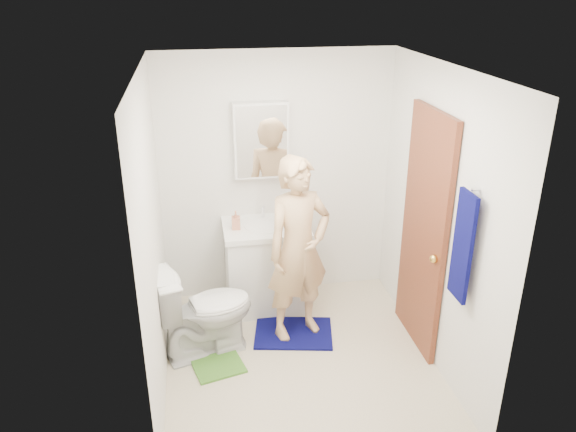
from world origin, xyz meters
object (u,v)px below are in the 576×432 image
object	(u,v)px
toilet	(204,310)
medicine_cabinet	(261,140)
towel	(463,247)
toothbrush_cup	(290,215)
soap_dispenser	(236,220)
man	(299,250)
vanity_cabinet	(266,268)

from	to	relation	value
toilet	medicine_cabinet	bearing A→B (deg)	-50.81
medicine_cabinet	towel	xyz separation A→B (m)	(1.18, -1.71, -0.35)
medicine_cabinet	toothbrush_cup	distance (m)	0.76
soap_dispenser	toothbrush_cup	size ratio (longest dim) A/B	1.32
soap_dispenser	toothbrush_cup	world-z (taller)	soap_dispenser
soap_dispenser	man	size ratio (longest dim) A/B	0.10
toilet	soap_dispenser	world-z (taller)	soap_dispenser
vanity_cabinet	towel	world-z (taller)	towel
towel	toilet	world-z (taller)	towel
toilet	towel	bearing A→B (deg)	-130.74
medicine_cabinet	man	bearing A→B (deg)	-74.55
toilet	soap_dispenser	size ratio (longest dim) A/B	4.80
toothbrush_cup	medicine_cabinet	bearing A→B (deg)	147.53
toilet	soap_dispenser	distance (m)	0.88
medicine_cabinet	man	size ratio (longest dim) A/B	0.43
soap_dispenser	man	xyz separation A→B (m)	(0.48, -0.50, -0.09)
man	toilet	bearing A→B (deg)	168.58
medicine_cabinet	towel	size ratio (longest dim) A/B	0.87
medicine_cabinet	man	xyz separation A→B (m)	(0.21, -0.76, -0.76)
man	towel	bearing A→B (deg)	-64.27
towel	toilet	bearing A→B (deg)	155.06
towel	toilet	size ratio (longest dim) A/B	0.97
medicine_cabinet	toilet	world-z (taller)	medicine_cabinet
towel	toothbrush_cup	distance (m)	1.85
medicine_cabinet	toilet	xyz separation A→B (m)	(-0.61, -0.88, -1.19)
medicine_cabinet	toilet	bearing A→B (deg)	-125.00
towel	soap_dispenser	world-z (taller)	towel
man	medicine_cabinet	bearing A→B (deg)	85.68
medicine_cabinet	towel	distance (m)	2.11
vanity_cabinet	medicine_cabinet	xyz separation A→B (m)	(0.00, 0.22, 1.20)
towel	man	world-z (taller)	man
medicine_cabinet	toilet	distance (m)	1.60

